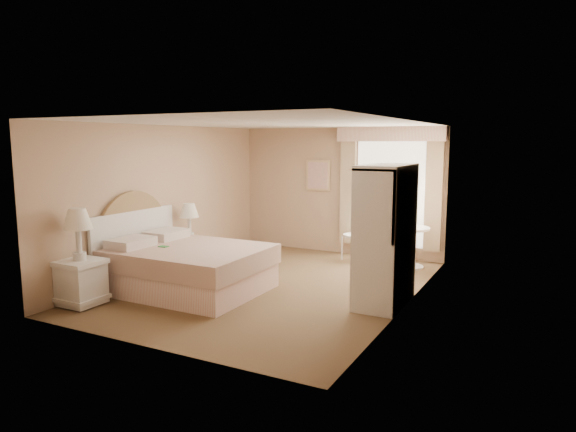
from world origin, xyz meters
The scene contains 9 objects.
room centered at (0.00, 0.00, 1.25)m, with size 4.21×5.51×2.51m.
window centered at (1.05, 2.65, 1.34)m, with size 2.05×0.22×2.51m.
framed_art centered at (-0.45, 2.71, 1.55)m, with size 0.52×0.04×0.62m.
bed centered at (-1.11, -0.82, 0.38)m, with size 2.25×1.77×1.57m.
nightstand_near centered at (-1.84, -2.06, 0.50)m, with size 0.55×0.55×1.32m.
nightstand_far centered at (-1.84, 0.31, 0.43)m, with size 0.47×0.47×1.14m.
round_table centered at (1.60, 2.14, 0.49)m, with size 0.69×0.69×0.73m.
cafe_chair centered at (0.56, 2.30, 0.55)m, with size 0.58×0.58×0.94m.
armoire centered at (1.81, -0.07, 0.80)m, with size 0.58×1.16×1.92m.
Camera 1 is at (3.79, -6.79, 2.23)m, focal length 32.00 mm.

